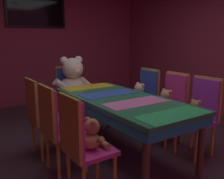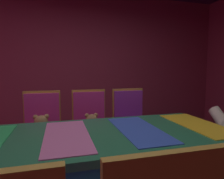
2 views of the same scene
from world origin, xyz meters
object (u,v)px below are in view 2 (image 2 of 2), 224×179
Objects in this scene: chair_left_0 at (42,126)px; teddy_left_1 at (92,127)px; chair_left_1 at (90,122)px; banquet_table at (104,143)px; teddy_left_0 at (41,130)px; chair_left_2 at (130,119)px.

teddy_left_1 is (0.13, 0.54, -0.02)m from chair_left_0.
chair_left_0 is at bearing -88.82° from chair_left_1.
teddy_left_1 is (-0.72, 0.02, -0.08)m from banquet_table.
chair_left_1 is at bearing -180.00° from teddy_left_1.
chair_left_1 is 0.14m from teddy_left_1.
banquet_table is 6.50× the size of teddy_left_0.
teddy_left_0 is at bearing -81.45° from chair_left_2.
chair_left_2 reaches higher than banquet_table.
teddy_left_1 is at bearing 91.34° from teddy_left_0.
chair_left_1 is (-0.01, 0.54, 0.00)m from chair_left_0.
chair_left_1 is at bearing -89.65° from chair_left_2.
chair_left_1 is 0.51m from chair_left_2.
teddy_left_0 is 1.07m from chair_left_2.
chair_left_0 is at bearing -148.44° from banquet_table.
teddy_left_0 reaches higher than teddy_left_1.
chair_left_0 reaches higher than teddy_left_1.
teddy_left_0 is (-0.71, -0.52, -0.07)m from banquet_table.
teddy_left_1 is 0.53m from chair_left_2.
chair_left_2 reaches higher than teddy_left_1.
teddy_left_0 is at bearing -88.66° from teddy_left_1.
chair_left_1 is at bearing 105.98° from teddy_left_0.
teddy_left_0 is 0.56m from chair_left_1.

